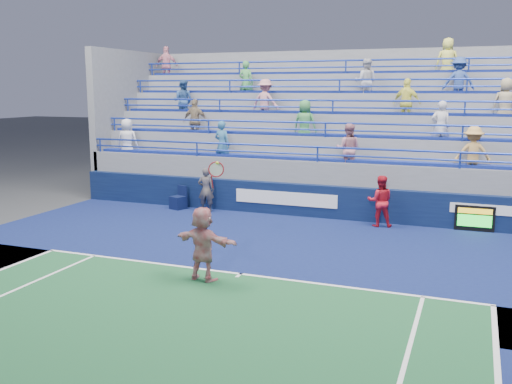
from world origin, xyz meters
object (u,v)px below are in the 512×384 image
at_px(judge_chair, 178,202).
at_px(serve_speed_board, 475,218).
at_px(tennis_player, 203,244).
at_px(line_judge, 206,190).
at_px(ball_girl, 380,201).

bearing_deg(judge_chair, serve_speed_board, 2.14).
distance_m(tennis_player, line_judge, 7.34).
bearing_deg(judge_chair, ball_girl, -0.42).
xyz_separation_m(serve_speed_board, ball_girl, (-2.78, -0.43, 0.41)).
bearing_deg(line_judge, serve_speed_board, 167.80).
bearing_deg(line_judge, tennis_player, 100.78).
xyz_separation_m(serve_speed_board, judge_chair, (-9.95, -0.37, -0.13)).
bearing_deg(ball_girl, tennis_player, 53.55).
distance_m(serve_speed_board, tennis_player, 9.03).
xyz_separation_m(serve_speed_board, line_judge, (-8.83, -0.39, 0.38)).
xyz_separation_m(judge_chair, line_judge, (1.12, -0.02, 0.51)).
xyz_separation_m(judge_chair, tennis_player, (4.28, -6.64, 0.59)).
distance_m(judge_chair, ball_girl, 7.19).
xyz_separation_m(tennis_player, line_judge, (-3.16, 6.62, -0.07)).
distance_m(serve_speed_board, ball_girl, 2.84).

